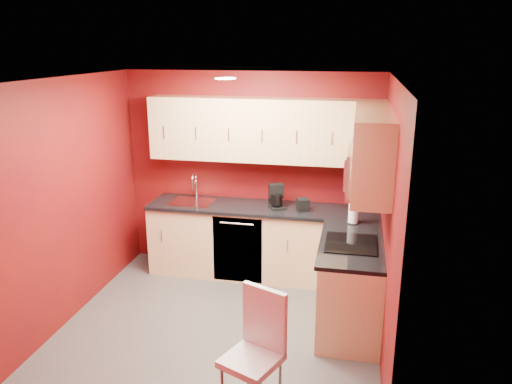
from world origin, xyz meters
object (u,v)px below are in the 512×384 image
(coffee_maker, at_px, (277,197))
(napkin_holder, at_px, (303,205))
(microwave, at_px, (368,171))
(sink, at_px, (192,199))
(dining_chair, at_px, (251,354))
(paper_towel, at_px, (353,212))

(coffee_maker, relative_size, napkin_holder, 1.98)
(microwave, relative_size, napkin_holder, 5.27)
(microwave, bearing_deg, napkin_holder, 126.69)
(sink, bearing_deg, napkin_holder, -2.75)
(microwave, distance_m, napkin_holder, 1.35)
(microwave, height_order, dining_chair, microwave)
(dining_chair, bearing_deg, sink, 141.70)
(napkin_holder, distance_m, paper_towel, 0.67)
(dining_chair, bearing_deg, napkin_holder, 110.57)
(napkin_holder, height_order, paper_towel, paper_towel)
(paper_towel, bearing_deg, coffee_maker, 159.29)
(napkin_holder, relative_size, paper_towel, 0.56)
(sink, bearing_deg, microwave, -25.60)
(napkin_holder, xyz_separation_m, paper_towel, (0.59, -0.31, 0.06))
(sink, bearing_deg, dining_chair, -61.98)
(microwave, xyz_separation_m, dining_chair, (-0.82, -1.38, -1.17))
(sink, relative_size, napkin_holder, 3.60)
(microwave, xyz_separation_m, coffee_maker, (-1.01, 0.96, -0.61))
(sink, height_order, coffee_maker, sink)
(microwave, distance_m, coffee_maker, 1.52)
(microwave, bearing_deg, sink, 154.40)
(sink, bearing_deg, paper_towel, -10.84)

